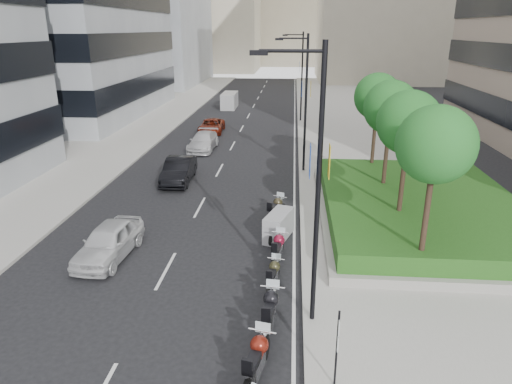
# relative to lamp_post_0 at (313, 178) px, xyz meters

# --- Properties ---
(ground) EXTENTS (160.00, 160.00, 0.00)m
(ground) POSITION_rel_lamp_post_0_xyz_m (-4.14, -1.00, -5.07)
(ground) COLOR black
(ground) RESTS_ON ground
(sidewalk_right) EXTENTS (10.00, 100.00, 0.15)m
(sidewalk_right) POSITION_rel_lamp_post_0_xyz_m (4.86, 29.00, -4.99)
(sidewalk_right) COLOR #9E9B93
(sidewalk_right) RESTS_ON ground
(sidewalk_left) EXTENTS (8.00, 100.00, 0.15)m
(sidewalk_left) POSITION_rel_lamp_post_0_xyz_m (-16.14, 29.00, -4.99)
(sidewalk_left) COLOR #9E9B93
(sidewalk_left) RESTS_ON ground
(lane_edge) EXTENTS (0.12, 100.00, 0.01)m
(lane_edge) POSITION_rel_lamp_post_0_xyz_m (-0.44, 29.00, -5.06)
(lane_edge) COLOR silver
(lane_edge) RESTS_ON ground
(lane_centre) EXTENTS (0.12, 100.00, 0.01)m
(lane_centre) POSITION_rel_lamp_post_0_xyz_m (-5.64, 29.00, -5.06)
(lane_centre) COLOR silver
(lane_centre) RESTS_ON ground
(planter) EXTENTS (10.00, 14.00, 0.40)m
(planter) POSITION_rel_lamp_post_0_xyz_m (5.86, 9.00, -4.72)
(planter) COLOR gray
(planter) RESTS_ON sidewalk_right
(hedge) EXTENTS (9.40, 13.40, 0.80)m
(hedge) POSITION_rel_lamp_post_0_xyz_m (5.86, 9.00, -4.12)
(hedge) COLOR #173F12
(hedge) RESTS_ON planter
(tree_0) EXTENTS (2.80, 2.80, 6.30)m
(tree_0) POSITION_rel_lamp_post_0_xyz_m (4.36, 3.00, 0.36)
(tree_0) COLOR #332319
(tree_0) RESTS_ON planter
(tree_1) EXTENTS (2.80, 2.80, 6.30)m
(tree_1) POSITION_rel_lamp_post_0_xyz_m (4.36, 7.00, 0.36)
(tree_1) COLOR #332319
(tree_1) RESTS_ON planter
(tree_2) EXTENTS (2.80, 2.80, 6.30)m
(tree_2) POSITION_rel_lamp_post_0_xyz_m (4.36, 11.00, 0.36)
(tree_2) COLOR #332319
(tree_2) RESTS_ON planter
(tree_3) EXTENTS (2.80, 2.80, 6.30)m
(tree_3) POSITION_rel_lamp_post_0_xyz_m (4.36, 15.00, 0.36)
(tree_3) COLOR #332319
(tree_3) RESTS_ON planter
(lamp_post_0) EXTENTS (2.34, 0.45, 9.00)m
(lamp_post_0) POSITION_rel_lamp_post_0_xyz_m (0.00, 0.00, 0.00)
(lamp_post_0) COLOR black
(lamp_post_0) RESTS_ON ground
(lamp_post_1) EXTENTS (2.34, 0.45, 9.00)m
(lamp_post_1) POSITION_rel_lamp_post_0_xyz_m (0.00, 17.00, 0.00)
(lamp_post_1) COLOR black
(lamp_post_1) RESTS_ON ground
(lamp_post_2) EXTENTS (2.34, 0.45, 9.00)m
(lamp_post_2) POSITION_rel_lamp_post_0_xyz_m (0.00, 35.00, 0.00)
(lamp_post_2) COLOR black
(lamp_post_2) RESTS_ON ground
(parking_sign) EXTENTS (0.06, 0.32, 2.50)m
(parking_sign) POSITION_rel_lamp_post_0_xyz_m (0.66, -3.00, -3.61)
(parking_sign) COLOR black
(parking_sign) RESTS_ON ground
(motorcycle_1) EXTENTS (0.86, 2.43, 1.22)m
(motorcycle_1) POSITION_rel_lamp_post_0_xyz_m (-1.48, -2.77, -4.41)
(motorcycle_1) COLOR black
(motorcycle_1) RESTS_ON ground
(motorcycle_2) EXTENTS (0.82, 2.46, 1.22)m
(motorcycle_2) POSITION_rel_lamp_post_0_xyz_m (-1.23, -0.43, -4.41)
(motorcycle_2) COLOR black
(motorcycle_2) RESTS_ON ground
(motorcycle_3) EXTENTS (0.66, 1.99, 1.00)m
(motorcycle_3) POSITION_rel_lamp_post_0_xyz_m (-1.24, 2.08, -4.53)
(motorcycle_3) COLOR black
(motorcycle_3) RESTS_ON ground
(motorcycle_4) EXTENTS (0.75, 2.23, 1.12)m
(motorcycle_4) POSITION_rel_lamp_post_0_xyz_m (-1.14, 4.16, -4.47)
(motorcycle_4) COLOR black
(motorcycle_4) RESTS_ON ground
(motorcycle_5) EXTENTS (1.44, 2.25, 1.27)m
(motorcycle_5) POSITION_rel_lamp_post_0_xyz_m (-1.18, 6.41, -4.43)
(motorcycle_5) COLOR black
(motorcycle_5) RESTS_ON ground
(motorcycle_6) EXTENTS (1.05, 2.11, 1.11)m
(motorcycle_6) POSITION_rel_lamp_post_0_xyz_m (-1.40, 8.60, -4.47)
(motorcycle_6) COLOR black
(motorcycle_6) RESTS_ON ground
(car_a) EXTENTS (2.10, 4.49, 1.49)m
(car_a) POSITION_rel_lamp_post_0_xyz_m (-8.33, 3.93, -4.32)
(car_a) COLOR silver
(car_a) RESTS_ON ground
(car_b) EXTENTS (1.80, 4.70, 1.53)m
(car_b) POSITION_rel_lamp_post_0_xyz_m (-7.82, 14.30, -4.30)
(car_b) COLOR black
(car_b) RESTS_ON ground
(car_c) EXTENTS (2.05, 4.80, 1.38)m
(car_c) POSITION_rel_lamp_post_0_xyz_m (-7.83, 22.51, -4.38)
(car_c) COLOR silver
(car_c) RESTS_ON ground
(car_d) EXTENTS (2.25, 4.65, 1.28)m
(car_d) POSITION_rel_lamp_post_0_xyz_m (-8.25, 28.87, -4.43)
(car_d) COLOR maroon
(car_d) RESTS_ON ground
(delivery_van) EXTENTS (1.70, 4.42, 1.85)m
(delivery_van) POSITION_rel_lamp_post_0_xyz_m (-8.48, 42.94, -4.20)
(delivery_van) COLOR #ACACAE
(delivery_van) RESTS_ON ground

